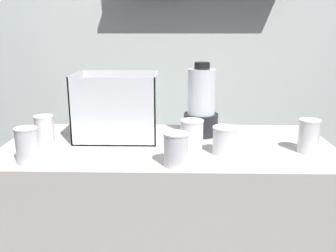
% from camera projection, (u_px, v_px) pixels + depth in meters
% --- Properties ---
extents(counter, '(1.40, 0.64, 0.90)m').
position_uv_depth(counter, '(168.00, 237.00, 1.68)').
color(counter, beige).
rests_on(counter, ground_plane).
extents(back_wall_unit, '(2.60, 0.24, 2.50)m').
position_uv_depth(back_wall_unit, '(172.00, 47.00, 2.20)').
color(back_wall_unit, silver).
rests_on(back_wall_unit, ground_plane).
extents(carrot_display_bin, '(0.36, 0.25, 0.29)m').
position_uv_depth(carrot_display_bin, '(116.00, 118.00, 1.62)').
color(carrot_display_bin, white).
rests_on(carrot_display_bin, counter).
extents(blender_pitcher, '(0.16, 0.16, 0.33)m').
position_uv_depth(blender_pitcher, '(201.00, 105.00, 1.66)').
color(blender_pitcher, black).
rests_on(blender_pitcher, counter).
extents(juice_cup_pomegranate_far_left, '(0.08, 0.08, 0.13)m').
position_uv_depth(juice_cup_pomegranate_far_left, '(45.00, 133.00, 1.52)').
color(juice_cup_pomegranate_far_left, white).
rests_on(juice_cup_pomegranate_far_left, counter).
extents(juice_cup_orange_left, '(0.08, 0.08, 0.13)m').
position_uv_depth(juice_cup_orange_left, '(27.00, 147.00, 1.33)').
color(juice_cup_orange_left, white).
rests_on(juice_cup_orange_left, counter).
extents(juice_cup_beet_middle, '(0.09, 0.09, 0.12)m').
position_uv_depth(juice_cup_beet_middle, '(176.00, 151.00, 1.31)').
color(juice_cup_beet_middle, white).
rests_on(juice_cup_beet_middle, counter).
extents(juice_cup_beet_right, '(0.10, 0.10, 0.12)m').
position_uv_depth(juice_cup_beet_right, '(192.00, 136.00, 1.49)').
color(juice_cup_beet_right, white).
rests_on(juice_cup_beet_right, counter).
extents(juice_cup_mango_far_right, '(0.10, 0.10, 0.11)m').
position_uv_depth(juice_cup_mango_far_right, '(224.00, 142.00, 1.43)').
color(juice_cup_mango_far_right, white).
rests_on(juice_cup_mango_far_right, counter).
extents(juice_cup_carrot_rightmost, '(0.08, 0.08, 0.13)m').
position_uv_depth(juice_cup_carrot_rightmost, '(309.00, 138.00, 1.45)').
color(juice_cup_carrot_rightmost, white).
rests_on(juice_cup_carrot_rightmost, counter).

